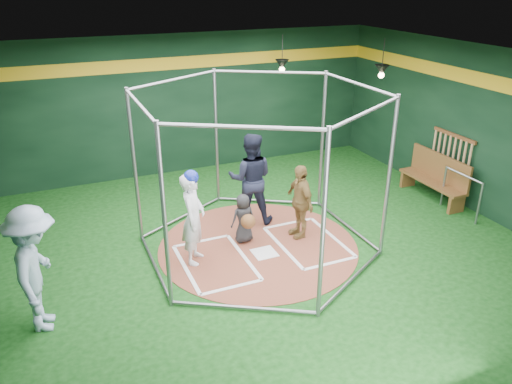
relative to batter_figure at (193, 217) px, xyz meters
name	(u,v)px	position (x,y,z in m)	size (l,w,h in m)	color
room_shell	(258,160)	(1.25, 0.03, 0.87)	(10.10, 9.10, 3.53)	#0C370D
clay_disc	(258,246)	(1.25, 0.03, -0.88)	(3.80, 3.80, 0.01)	brown
home_plate	(264,253)	(1.25, -0.27, -0.87)	(0.43, 0.43, 0.01)	white
batter_box_left	(215,262)	(0.30, -0.22, -0.87)	(1.17, 1.77, 0.01)	white
batter_box_right	(308,242)	(2.20, -0.22, -0.87)	(1.17, 1.77, 0.01)	white
batting_cage	(258,174)	(1.25, 0.03, 0.61)	(4.05, 4.67, 3.00)	gray
bat_rack	(451,155)	(6.18, 0.43, 0.16)	(0.07, 1.25, 0.98)	brown
pendant_lamp_near	(282,64)	(3.45, 3.63, 1.85)	(0.34, 0.34, 0.90)	black
pendant_lamp_far	(382,70)	(5.25, 2.03, 1.85)	(0.34, 0.34, 0.90)	black
batter_figure	(193,217)	(0.00, 0.00, 0.00)	(0.66, 0.74, 1.76)	white
visitor_leopard	(300,201)	(2.17, 0.11, -0.13)	(0.87, 0.36, 1.48)	tan
catcher_figure	(244,219)	(1.07, 0.29, -0.38)	(0.50, 0.56, 0.98)	black
umpire	(251,179)	(1.54, 1.07, 0.08)	(0.93, 0.72, 1.91)	black
bystander_blue	(36,269)	(-2.56, -0.87, 0.08)	(1.25, 0.72, 1.93)	#9FB9D2
dugout_bench	(436,176)	(5.89, 0.48, -0.35)	(0.42, 1.82, 1.06)	brown
steel_railing	(462,188)	(5.80, -0.40, -0.27)	(0.05, 1.08, 0.93)	gray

